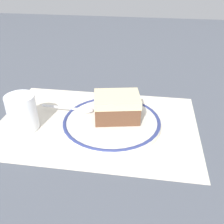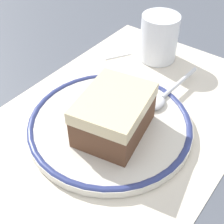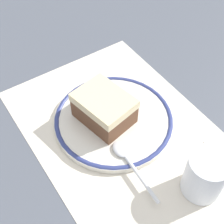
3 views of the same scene
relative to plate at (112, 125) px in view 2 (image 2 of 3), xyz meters
The scene contains 7 objects.
ground_plane 0.03m from the plate, ahead, with size 2.40×2.40×0.00m, color #4C515B.
placemat 0.03m from the plate, ahead, with size 0.45×0.31×0.00m, color beige.
plate is the anchor object (origin of this frame).
cake_slice 0.04m from the plate, 132.13° to the right, with size 0.11×0.09×0.06m.
spoon 0.09m from the plate, 17.67° to the right, with size 0.13×0.03×0.01m.
cup 0.19m from the plate, 13.11° to the left, with size 0.06×0.06×0.08m.
sugar_packet 0.19m from the plate, 35.69° to the left, with size 0.05×0.03×0.01m, color white.
Camera 2 is at (-0.27, -0.18, 0.30)m, focal length 50.54 mm.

